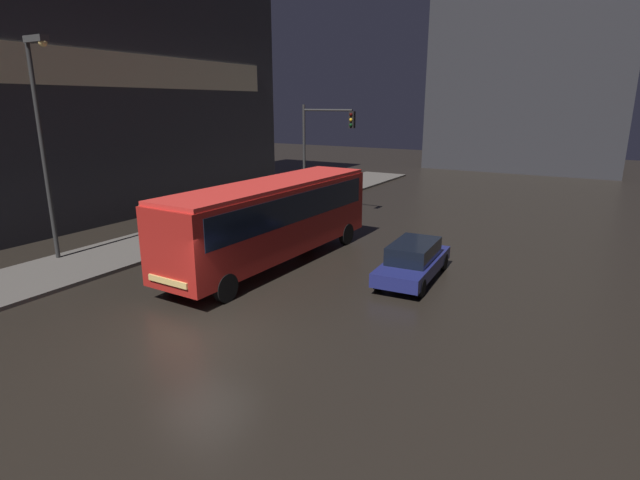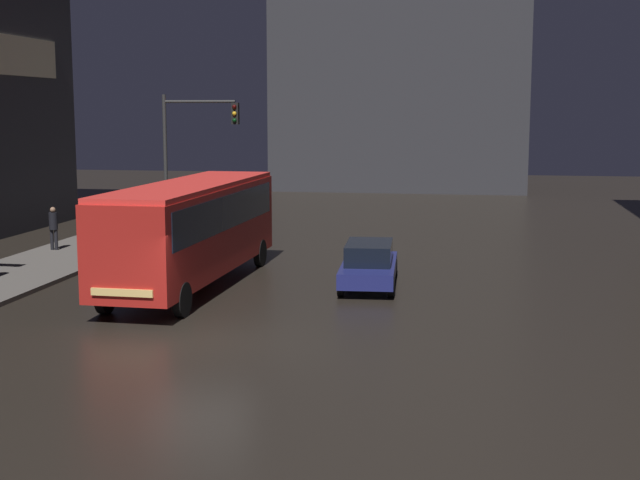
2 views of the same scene
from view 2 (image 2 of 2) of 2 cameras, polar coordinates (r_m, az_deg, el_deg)
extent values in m
plane|color=black|center=(22.70, -7.67, -6.46)|extent=(120.00, 120.00, 0.00)
cube|color=#56514C|center=(35.14, -16.79, -1.34)|extent=(4.00, 48.00, 0.15)
cube|color=#2D2D33|center=(68.02, 5.39, 13.77)|extent=(18.00, 12.00, 24.48)
cube|color=#EAC66B|center=(69.12, -2.21, 11.43)|extent=(0.24, 10.20, 1.80)
cube|color=#AD1E19|center=(29.29, -8.20, 0.68)|extent=(2.76, 11.24, 2.71)
cube|color=black|center=(29.22, -8.22, 1.86)|extent=(2.80, 10.35, 1.10)
cube|color=red|center=(29.14, -8.25, 3.48)|extent=(2.70, 11.02, 0.16)
cube|color=#F4CC72|center=(24.30, -12.55, -3.30)|extent=(1.76, 0.14, 0.20)
cylinder|color=black|center=(25.26, -8.82, -3.80)|extent=(0.27, 1.01, 1.00)
cylinder|color=black|center=(26.13, -13.58, -3.53)|extent=(0.27, 1.01, 1.00)
cylinder|color=black|center=(33.12, -3.85, -0.83)|extent=(0.27, 1.01, 1.00)
cylinder|color=black|center=(33.79, -7.63, -0.70)|extent=(0.27, 1.01, 1.00)
cube|color=navy|center=(29.38, 3.15, -1.90)|extent=(2.04, 4.82, 0.50)
cube|color=black|center=(29.28, 3.16, -0.79)|extent=(1.64, 2.68, 0.65)
cylinder|color=black|center=(27.77, 4.59, -3.00)|extent=(0.24, 0.65, 0.64)
cylinder|color=black|center=(27.85, 1.34, -2.94)|extent=(0.24, 0.65, 0.64)
cylinder|color=black|center=(31.02, 4.77, -1.80)|extent=(0.24, 0.65, 0.64)
cylinder|color=black|center=(31.10, 1.87, -1.75)|extent=(0.24, 0.65, 0.64)
cylinder|color=black|center=(37.58, -16.78, 0.03)|extent=(0.14, 0.14, 0.83)
cylinder|color=black|center=(37.50, -16.53, 0.02)|extent=(0.14, 0.14, 0.83)
cylinder|color=black|center=(37.44, -16.70, 1.18)|extent=(0.40, 0.40, 0.69)
sphere|color=#8C664C|center=(37.39, -16.73, 1.87)|extent=(0.22, 0.22, 0.22)
cylinder|color=#2D2D2D|center=(38.80, -9.85, 4.43)|extent=(0.16, 0.16, 6.41)
cylinder|color=#2D2D2D|center=(38.22, -7.73, 8.77)|extent=(3.11, 0.12, 0.12)
cube|color=black|center=(37.77, -5.44, 8.06)|extent=(0.30, 0.24, 0.90)
sphere|color=#390706|center=(37.64, -5.51, 8.48)|extent=(0.18, 0.18, 0.18)
sphere|color=gold|center=(37.64, -5.50, 8.06)|extent=(0.18, 0.18, 0.18)
sphere|color=black|center=(37.64, -5.50, 7.63)|extent=(0.18, 0.18, 0.18)
camera|label=1|loc=(11.76, 23.45, 11.12)|focal=28.00mm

